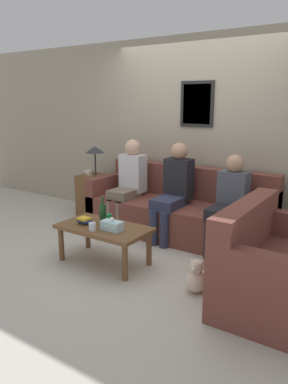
% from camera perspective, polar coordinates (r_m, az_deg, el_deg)
% --- Properties ---
extents(ground_plane, '(16.00, 16.00, 0.00)m').
position_cam_1_polar(ground_plane, '(4.67, 2.11, -8.22)').
color(ground_plane, beige).
extents(wall_back, '(9.00, 0.08, 2.60)m').
position_cam_1_polar(wall_back, '(5.23, 8.12, 8.76)').
color(wall_back, '#9E937F').
rests_on(wall_back, ground_plane).
extents(couch_main, '(2.43, 0.89, 0.88)m').
position_cam_1_polar(couch_main, '(5.00, 5.36, -3.03)').
color(couch_main, brown).
rests_on(couch_main, ground_plane).
extents(couch_side, '(0.89, 1.28, 0.88)m').
position_cam_1_polar(couch_side, '(3.51, 19.59, -11.25)').
color(couch_side, brown).
rests_on(couch_side, ground_plane).
extents(coffee_table, '(1.01, 0.56, 0.42)m').
position_cam_1_polar(coffee_table, '(4.12, -6.11, -6.01)').
color(coffee_table, brown).
rests_on(coffee_table, ground_plane).
extents(side_table_with_lamp, '(0.40, 0.40, 1.09)m').
position_cam_1_polar(side_table_with_lamp, '(5.80, -7.65, -0.02)').
color(side_table_with_lamp, brown).
rests_on(side_table_with_lamp, ground_plane).
extents(wine_bottle, '(0.07, 0.07, 0.31)m').
position_cam_1_polar(wine_bottle, '(4.17, -6.32, -3.18)').
color(wine_bottle, '#19421E').
rests_on(wine_bottle, coffee_table).
extents(drinking_glass, '(0.08, 0.08, 0.09)m').
position_cam_1_polar(drinking_glass, '(3.96, -7.88, -5.26)').
color(drinking_glass, silver).
rests_on(drinking_glass, coffee_table).
extents(book_stack, '(0.15, 0.12, 0.07)m').
position_cam_1_polar(book_stack, '(4.19, -9.09, -4.29)').
color(book_stack, black).
rests_on(book_stack, coffee_table).
extents(soda_can, '(0.07, 0.07, 0.12)m').
position_cam_1_polar(soda_can, '(4.12, -5.32, -4.16)').
color(soda_can, '#197A38').
rests_on(soda_can, coffee_table).
extents(tissue_box, '(0.23, 0.12, 0.15)m').
position_cam_1_polar(tissue_box, '(3.95, -4.92, -5.11)').
color(tissue_box, silver).
rests_on(tissue_box, coffee_table).
extents(person_left, '(0.34, 0.59, 1.23)m').
position_cam_1_polar(person_left, '(5.18, -2.39, 1.79)').
color(person_left, '#756651').
rests_on(person_left, ground_plane).
extents(person_middle, '(0.34, 0.65, 1.23)m').
position_cam_1_polar(person_middle, '(4.76, 4.57, 0.61)').
color(person_middle, '#2D334C').
rests_on(person_middle, ground_plane).
extents(person_right, '(0.34, 0.65, 1.14)m').
position_cam_1_polar(person_right, '(4.45, 12.77, -1.22)').
color(person_right, black).
rests_on(person_right, ground_plane).
extents(teddy_bear, '(0.21, 0.21, 0.33)m').
position_cam_1_polar(teddy_bear, '(3.61, 7.95, -12.81)').
color(teddy_bear, beige).
rests_on(teddy_bear, ground_plane).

